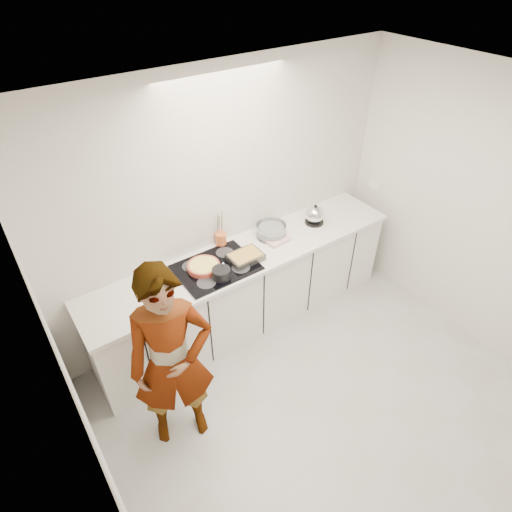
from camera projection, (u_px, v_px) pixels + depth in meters
floor at (328, 406)px, 3.82m from camera, size 3.60×3.20×0.00m
ceiling at (379, 119)px, 2.22m from camera, size 3.60×3.20×0.00m
wall_back at (227, 204)px, 4.06m from camera, size 3.60×0.00×2.60m
wall_left at (95, 439)px, 2.20m from camera, size 0.00×3.20×2.60m
wall_right at (489, 220)px, 3.85m from camera, size 0.02×3.20×2.60m
base_cabinets at (247, 290)px, 4.38m from camera, size 3.20×0.58×0.87m
countertop at (247, 255)px, 4.10m from camera, size 3.24×0.64×0.04m
hob at (216, 267)px, 3.91m from camera, size 0.72×0.54×0.01m
tart_dish at (204, 266)px, 3.87m from camera, size 0.35×0.35×0.05m
saucepan at (221, 273)px, 3.76m from camera, size 0.20×0.20×0.16m
baking_dish at (245, 257)px, 3.97m from camera, size 0.32×0.23×0.06m
mixing_bowl at (271, 231)px, 4.28m from camera, size 0.31×0.31×0.14m
tea_towel at (277, 240)px, 4.24m from camera, size 0.25×0.19×0.04m
kettle at (315, 215)px, 4.45m from camera, size 0.25×0.25×0.22m
utensil_crock at (221, 239)px, 4.16m from camera, size 0.14×0.14×0.13m
cook at (172, 362)px, 3.14m from camera, size 0.72×0.58×1.72m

